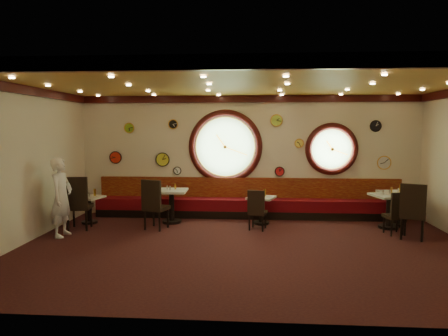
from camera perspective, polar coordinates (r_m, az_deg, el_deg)
floor at (r=8.01m, az=3.11°, el=-11.35°), size 9.00×6.00×0.00m
ceiling at (r=7.70m, az=3.24°, el=12.05°), size 9.00×6.00×0.02m
wall_back at (r=10.68m, az=3.41°, el=1.70°), size 9.00×0.02×3.20m
wall_front at (r=4.72m, az=2.64°, el=-3.46°), size 9.00×0.02×3.20m
wall_left at (r=8.97m, az=-26.94°, el=0.30°), size 0.02×6.00×3.20m
molding_back at (r=10.63m, az=3.45°, el=9.82°), size 9.00×0.10×0.18m
molding_front at (r=4.77m, az=2.74°, el=14.86°), size 9.00×0.10×0.18m
molding_left at (r=8.94m, az=-27.11°, el=9.98°), size 0.10×6.00×0.18m
banquette_base at (r=10.62m, az=3.34°, el=-6.51°), size 8.00×0.55×0.20m
banquette_seat at (r=10.57m, az=3.35°, el=-5.18°), size 8.00×0.55×0.30m
banquette_back at (r=10.72m, az=3.38°, el=-2.86°), size 8.00×0.10×0.55m
porthole_left_glass at (r=10.69m, az=0.19°, el=3.05°), size 1.66×0.02×1.66m
porthole_left_frame at (r=10.67m, az=0.19°, el=3.05°), size 1.98×0.18×1.98m
porthole_left_ring at (r=10.64m, az=0.18°, el=3.04°), size 1.61×0.03×1.61m
porthole_right_glass at (r=10.87m, az=15.10°, el=2.64°), size 1.10×0.02×1.10m
porthole_right_frame at (r=10.85m, az=15.12°, el=2.63°), size 1.38×0.18×1.38m
porthole_right_ring at (r=10.82m, az=15.15°, el=2.62°), size 1.09×0.03×1.09m
wall_clock_0 at (r=10.70m, az=10.68°, el=3.49°), size 0.22×0.03×0.22m
wall_clock_1 at (r=10.82m, az=-7.28°, el=6.22°), size 0.24×0.03×0.24m
wall_clock_2 at (r=10.70m, az=7.95°, el=-0.49°), size 0.24×0.03×0.24m
wall_clock_3 at (r=11.12m, az=-13.38°, el=5.58°), size 0.26×0.03×0.26m
wall_clock_4 at (r=11.09m, az=20.83°, el=5.62°), size 0.28×0.03×0.28m
wall_clock_5 at (r=10.92m, az=-8.76°, el=1.20°), size 0.36×0.03×0.36m
wall_clock_6 at (r=11.27m, az=-15.22°, el=1.46°), size 0.32×0.03×0.32m
wall_clock_7 at (r=10.87m, az=-6.68°, el=-0.38°), size 0.20×0.03×0.20m
wall_clock_8 at (r=11.20m, az=21.88°, el=0.71°), size 0.34×0.03×0.34m
wall_clock_9 at (r=10.64m, az=7.51°, el=6.76°), size 0.30×0.03×0.30m
table_a at (r=10.45m, az=-18.71°, el=-5.22°), size 0.75×0.75×0.67m
table_b at (r=10.01m, az=-7.50°, el=-4.84°), size 0.77×0.77×0.83m
table_c at (r=9.87m, az=5.34°, el=-5.53°), size 0.78×0.78×0.68m
table_d at (r=10.17m, az=22.50°, el=-5.17°), size 0.88×0.88×0.80m
table_e at (r=10.51m, az=23.39°, el=-4.79°), size 0.80×0.80×0.82m
chair_a at (r=9.77m, az=-20.17°, el=-4.26°), size 0.58×0.58×0.77m
chair_b at (r=9.36m, az=-10.00°, el=-4.69°), size 0.61×0.61×0.73m
chair_c at (r=9.23m, az=4.72°, el=-5.61°), size 0.48×0.48×0.58m
chair_d at (r=9.56m, az=23.50°, el=-5.61°), size 0.48×0.48×0.60m
chair_e at (r=9.29m, az=25.37°, el=-5.15°), size 0.66×0.66×0.74m
condiment_a_salt at (r=10.51m, az=-18.88°, el=-3.53°), size 0.04×0.04×0.10m
condiment_b_salt at (r=10.04m, az=-8.11°, el=-2.76°), size 0.03×0.03×0.10m
condiment_c_salt at (r=9.81m, az=4.98°, el=-3.82°), size 0.04×0.04×0.10m
condiment_d_salt at (r=10.06m, az=21.83°, el=-3.25°), size 0.04×0.04×0.10m
condiment_a_pepper at (r=10.39m, az=-18.69°, el=-3.63°), size 0.04×0.04×0.10m
condiment_b_pepper at (r=9.92m, az=-7.72°, el=-2.84°), size 0.04×0.04×0.10m
condiment_c_pepper at (r=9.79m, az=5.51°, el=-3.81°), size 0.04×0.04×0.11m
condiment_d_pepper at (r=10.12m, az=22.61°, el=-3.24°), size 0.04×0.04×0.10m
condiment_a_bottle at (r=10.46m, az=-17.98°, el=-3.32°), size 0.06×0.06×0.18m
condiment_b_bottle at (r=10.02m, az=-6.98°, el=-2.64°), size 0.04×0.04×0.14m
condiment_c_bottle at (r=9.91m, az=5.85°, el=-3.49°), size 0.06×0.06×0.18m
condiment_d_bottle at (r=10.15m, az=22.77°, el=-3.02°), size 0.05×0.05×0.17m
condiment_e_salt at (r=10.53m, az=22.75°, el=-2.81°), size 0.04×0.04×0.10m
condiment_e_pepper at (r=10.41m, az=23.63°, el=-2.94°), size 0.03×0.03×0.10m
condiment_e_bottle at (r=10.51m, az=23.89°, el=-2.64°), size 0.06×0.06×0.18m
waiter at (r=9.34m, az=-22.20°, el=-3.86°), size 0.44×0.65×1.72m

